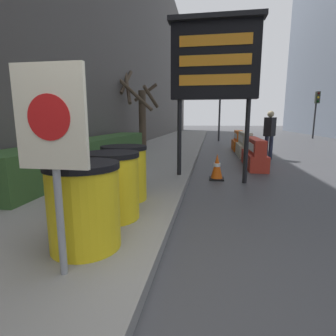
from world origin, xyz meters
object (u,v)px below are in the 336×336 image
Objects in this scene: barrel_drum_back at (125,173)px; message_board at (215,62)px; barrel_drum_foreground at (84,206)px; jersey_barrier_cream at (245,146)px; traffic_cone_mid at (217,167)px; traffic_light_far_side at (316,105)px; barrel_drum_middle at (112,185)px; traffic_cone_near at (244,142)px; traffic_light_near_curb at (220,94)px; pedestrian_worker at (270,131)px; jersey_barrier_red_striped at (254,154)px; jersey_barrier_orange_far at (239,142)px; warning_sign at (52,135)px.

barrel_drum_back is 3.22m from message_board.
barrel_drum_foreground is 0.46× the size of jersey_barrier_cream.
traffic_light_far_side is (7.41, 15.00, 2.19)m from traffic_cone_mid.
traffic_cone_mid is (1.41, 3.10, -0.28)m from barrel_drum_middle.
message_board is at bearing -102.01° from traffic_cone_near.
traffic_cone_mid is 11.70m from traffic_light_near_curb.
pedestrian_worker is at bearing 63.91° from barrel_drum_middle.
traffic_cone_near is 3.68m from pedestrian_worker.
jersey_barrier_orange_far is (-0.00, 4.46, 0.02)m from jersey_barrier_red_striped.
message_board is 8.01m from traffic_cone_near.
jersey_barrier_red_striped is (2.66, 4.22, -0.20)m from barrel_drum_back.
jersey_barrier_cream is 1.10× the size of pedestrian_worker.
traffic_cone_near is at bearing 75.69° from barrel_drum_foreground.
jersey_barrier_red_striped is 0.62× the size of traffic_light_far_side.
traffic_light_far_side reaches higher than barrel_drum_back.
traffic_light_near_curb is at bearing -152.88° from traffic_light_far_side.
traffic_light_near_curb is 8.11m from pedestrian_worker.
barrel_drum_middle is at bearing -116.92° from jersey_barrier_red_striped.
jersey_barrier_orange_far reaches higher than jersey_barrier_red_striped.
message_board is at bearing 73.69° from warning_sign.
message_board reaches higher than traffic_light_far_side.
traffic_light_near_curb reaches higher than traffic_cone_mid.
pedestrian_worker reaches higher than jersey_barrier_orange_far.
traffic_light_far_side is at bearing 63.71° from traffic_cone_mid.
barrel_drum_back is at bearing -107.05° from jersey_barrier_orange_far.
barrel_drum_middle is 20.23m from traffic_light_far_side.
traffic_light_far_side is (7.08, 3.63, -0.51)m from traffic_light_near_curb.
barrel_drum_middle is 0.26× the size of traffic_light_far_side.
warning_sign is at bearing -105.91° from jersey_barrier_cream.
jersey_barrier_orange_far is 2.89m from pedestrian_worker.
barrel_drum_back is at bearing -117.31° from traffic_light_far_side.
barrel_drum_foreground is at bearing -103.79° from jersey_barrier_orange_far.
jersey_barrier_orange_far reaches higher than traffic_cone_near.
pedestrian_worker reaches higher than barrel_drum_middle.
barrel_drum_foreground is 1.00× the size of barrel_drum_middle.
barrel_drum_foreground and barrel_drum_back have the same top height.
traffic_cone_near reaches higher than traffic_cone_mid.
barrel_drum_middle is at bearing -105.52° from traffic_cone_near.
jersey_barrier_orange_far is at bearing 90.00° from jersey_barrier_cream.
barrel_drum_middle is 0.51× the size of jersey_barrier_orange_far.
barrel_drum_back is at bearing -97.72° from traffic_light_near_curb.
barrel_drum_back is at bearing 97.21° from barrel_drum_middle.
warning_sign is at bearing -114.29° from traffic_light_far_side.
barrel_drum_middle is at bearing -115.99° from traffic_light_far_side.
traffic_cone_near is (0.32, 5.33, -0.07)m from jersey_barrier_red_striped.
message_board is at bearing -120.41° from jersey_barrier_red_striped.
message_board is at bearing 65.87° from barrel_drum_middle.
traffic_light_near_curb is at bearing 82.28° from barrel_drum_back.
traffic_light_near_curb is at bearing 94.90° from jersey_barrier_red_striped.
barrel_drum_back is 0.25× the size of message_board.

